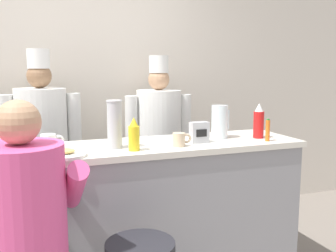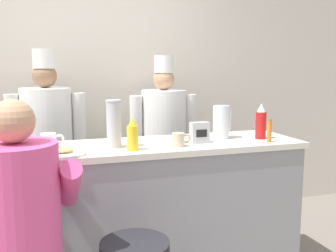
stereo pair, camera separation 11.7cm
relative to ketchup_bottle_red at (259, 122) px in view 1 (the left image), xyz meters
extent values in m
cube|color=beige|center=(-1.18, 1.37, 0.21)|extent=(10.00, 0.06, 2.70)
cube|color=gray|center=(-1.18, 0.06, -0.65)|extent=(2.78, 0.57, 0.99)
cube|color=silver|center=(-1.18, 0.06, -0.14)|extent=(2.84, 0.59, 0.04)
cylinder|color=red|center=(0.00, 0.00, -0.02)|extent=(0.08, 0.08, 0.19)
cone|color=white|center=(0.00, 0.00, 0.11)|extent=(0.06, 0.06, 0.06)
cylinder|color=yellow|center=(-0.97, -0.11, -0.04)|extent=(0.07, 0.07, 0.15)
cone|color=yellow|center=(-0.97, -0.11, 0.06)|extent=(0.06, 0.06, 0.06)
cylinder|color=orange|center=(-0.01, -0.13, -0.04)|extent=(0.03, 0.03, 0.15)
cylinder|color=#287F2D|center=(-0.01, -0.13, 0.03)|extent=(0.02, 0.02, 0.01)
cylinder|color=silver|center=(-0.27, 0.10, 0.00)|extent=(0.12, 0.12, 0.24)
cube|color=silver|center=(-0.20, 0.10, 0.01)|extent=(0.01, 0.01, 0.14)
cylinder|color=white|center=(-1.39, -0.13, -0.11)|extent=(0.24, 0.24, 0.02)
ellipsoid|color=#E0BC60|center=(-1.39, -0.13, -0.09)|extent=(0.11, 0.08, 0.03)
cylinder|color=#4C7FB7|center=(-1.72, 0.01, -0.09)|extent=(0.15, 0.15, 0.06)
cylinder|color=beige|center=(-0.66, -0.09, -0.07)|extent=(0.08, 0.08, 0.09)
torus|color=beige|center=(-0.61, -0.09, -0.07)|extent=(0.06, 0.01, 0.06)
cylinder|color=white|center=(-1.46, 0.11, -0.07)|extent=(0.10, 0.10, 0.10)
torus|color=white|center=(-1.40, 0.11, -0.06)|extent=(0.07, 0.02, 0.07)
cylinder|color=#B7BABF|center=(-1.06, 0.01, 0.03)|extent=(0.09, 0.09, 0.30)
cylinder|color=silver|center=(-1.06, 0.01, 0.18)|extent=(0.10, 0.10, 0.01)
cube|color=silver|center=(-0.48, -0.01, -0.05)|extent=(0.13, 0.07, 0.14)
cube|color=black|center=(-0.48, -0.05, -0.05)|extent=(0.08, 0.01, 0.05)
cylinder|color=#33384C|center=(-1.73, -0.34, -0.51)|extent=(0.15, 0.40, 0.15)
cylinder|color=#33384C|center=(-1.53, -0.34, -0.51)|extent=(0.15, 0.40, 0.15)
cylinder|color=#E54C8C|center=(-1.63, -0.54, -0.24)|extent=(0.40, 0.40, 0.57)
cylinder|color=#E54C8C|center=(-1.38, -0.42, -0.21)|extent=(0.10, 0.43, 0.34)
sphere|color=tan|center=(-1.63, -0.54, 0.15)|extent=(0.21, 0.21, 0.21)
cylinder|color=#232328|center=(-1.06, -0.54, -0.55)|extent=(0.37, 0.37, 0.05)
cube|color=#232328|center=(-1.46, 1.01, -0.75)|extent=(0.33, 0.18, 0.78)
cube|color=white|center=(-1.46, 0.96, -0.60)|extent=(0.29, 0.02, 0.47)
cylinder|color=white|center=(-1.46, 1.01, -0.07)|extent=(0.42, 0.42, 0.59)
sphere|color=#8C6647|center=(-1.46, 1.01, 0.32)|extent=(0.20, 0.20, 0.20)
cylinder|color=white|center=(-1.46, 1.01, 0.46)|extent=(0.18, 0.18, 0.16)
cylinder|color=white|center=(-1.73, 1.01, -0.07)|extent=(0.12, 0.12, 0.50)
cylinder|color=white|center=(-1.19, 1.01, -0.07)|extent=(0.12, 0.12, 0.50)
cube|color=#232328|center=(-0.42, 1.00, -0.77)|extent=(0.32, 0.17, 0.76)
cube|color=white|center=(-0.42, 0.95, -0.61)|extent=(0.28, 0.02, 0.46)
cylinder|color=white|center=(-0.42, 1.00, -0.10)|extent=(0.41, 0.41, 0.57)
sphere|color=tan|center=(-0.42, 1.00, 0.28)|extent=(0.20, 0.20, 0.20)
cylinder|color=white|center=(-0.42, 1.00, 0.42)|extent=(0.18, 0.18, 0.16)
cylinder|color=white|center=(-0.68, 1.00, -0.10)|extent=(0.12, 0.12, 0.48)
cylinder|color=white|center=(-0.16, 1.00, -0.10)|extent=(0.12, 0.12, 0.48)
camera|label=1|loc=(-1.61, -2.42, 0.39)|focal=42.00mm
camera|label=2|loc=(-1.50, -2.45, 0.39)|focal=42.00mm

